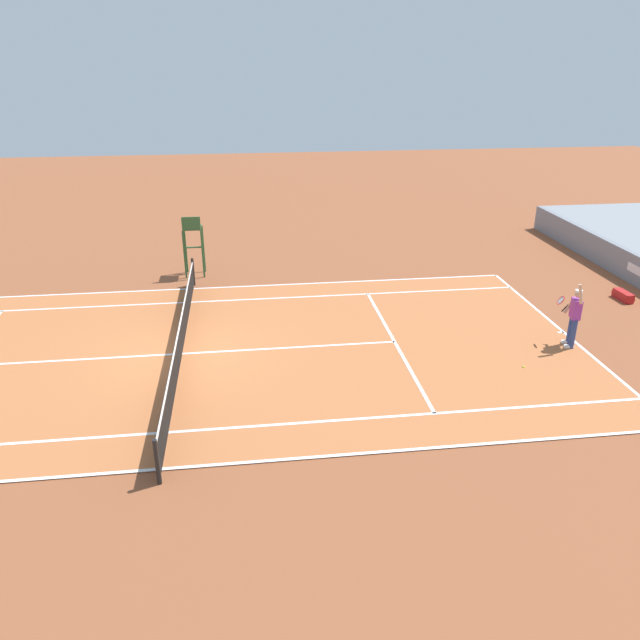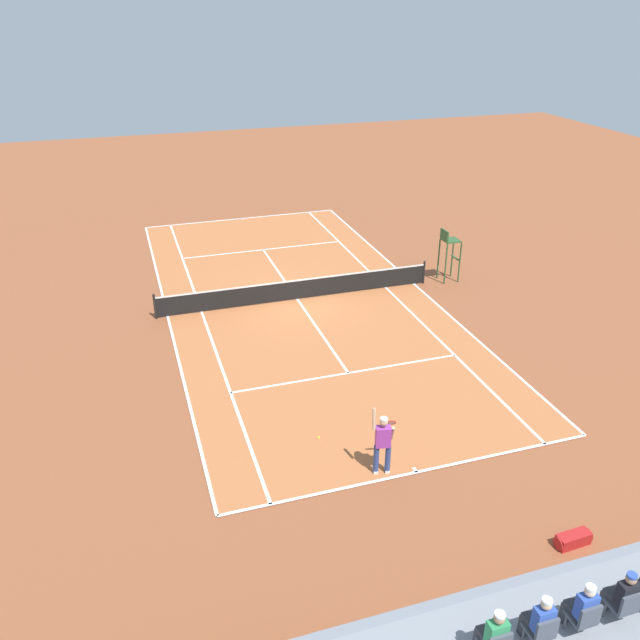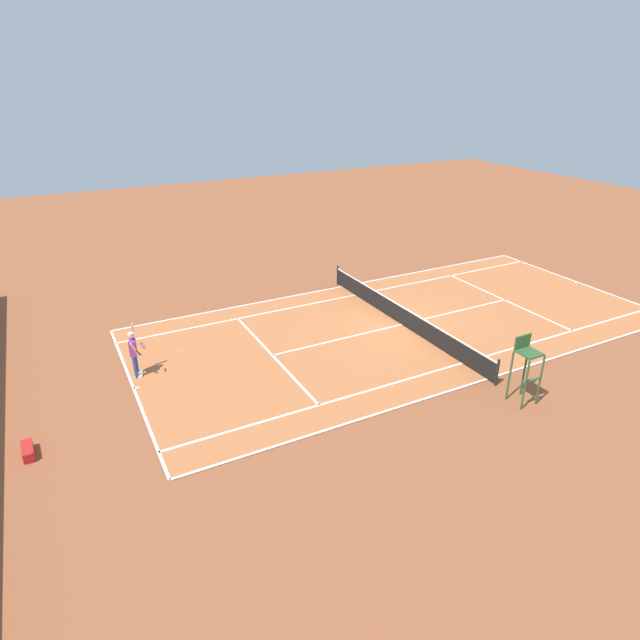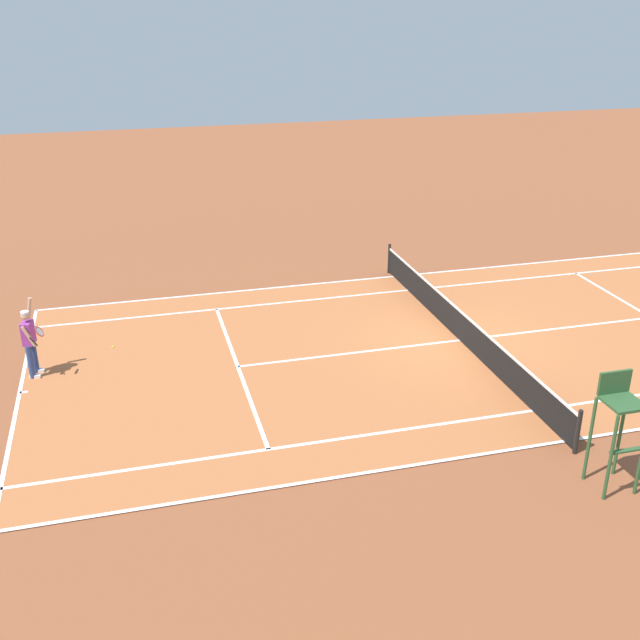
# 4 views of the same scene
# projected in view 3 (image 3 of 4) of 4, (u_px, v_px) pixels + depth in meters

# --- Properties ---
(ground_plane) EXTENTS (80.00, 80.00, 0.00)m
(ground_plane) POSITION_uv_depth(u_px,v_px,m) (401.00, 325.00, 24.66)
(ground_plane) COLOR brown
(court) EXTENTS (11.08, 23.88, 0.03)m
(court) POSITION_uv_depth(u_px,v_px,m) (401.00, 325.00, 24.65)
(court) COLOR #B76638
(court) RESTS_ON ground
(net) EXTENTS (11.98, 0.10, 1.07)m
(net) POSITION_uv_depth(u_px,v_px,m) (402.00, 315.00, 24.44)
(net) COLOR black
(net) RESTS_ON ground
(tennis_player) EXTENTS (0.83, 0.61, 2.08)m
(tennis_player) POSITION_uv_depth(u_px,v_px,m) (134.00, 353.00, 20.09)
(tennis_player) COLOR navy
(tennis_player) RESTS_ON ground
(tennis_ball) EXTENTS (0.07, 0.07, 0.07)m
(tennis_ball) POSITION_uv_depth(u_px,v_px,m) (181.00, 351.00, 22.27)
(tennis_ball) COLOR #D1E533
(tennis_ball) RESTS_ON ground
(umpire_chair) EXTENTS (0.77, 0.77, 2.44)m
(umpire_chair) POSITION_uv_depth(u_px,v_px,m) (526.00, 362.00, 18.29)
(umpire_chair) COLOR #2D562D
(umpire_chair) RESTS_ON ground
(equipment_bag) EXTENTS (0.91, 0.36, 0.32)m
(equipment_bag) POSITION_uv_depth(u_px,v_px,m) (28.00, 451.00, 16.15)
(equipment_bag) COLOR red
(equipment_bag) RESTS_ON ground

